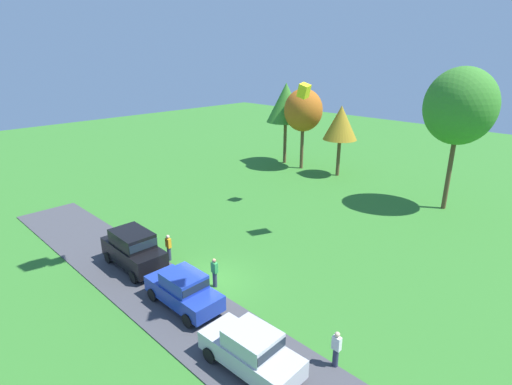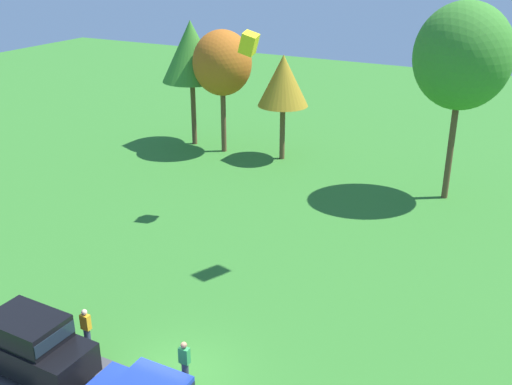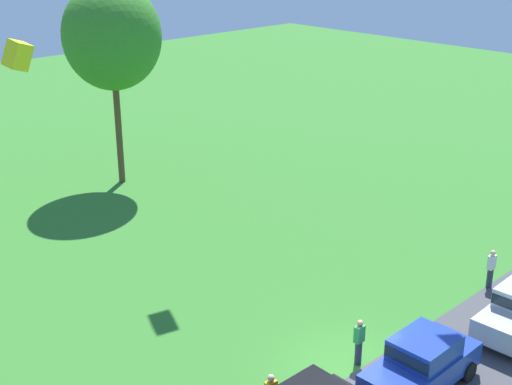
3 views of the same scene
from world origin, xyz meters
TOP-DOWN VIEW (x-y plane):
  - ground_plane at (0.00, 0.00)m, footprint 120.00×120.00m
  - car_sedan_near_entrance at (0.76, -2.26)m, footprint 4.41×1.98m
  - person_watching_sky at (0.44, -0.00)m, footprint 0.36×0.24m
  - person_on_lawn at (8.51, -0.36)m, footprint 0.36×0.24m
  - tree_lone_near at (4.83, 20.73)m, footprint 5.32×5.32m
  - kite_box_mid_center at (-4.19, 13.12)m, footprint 1.10×0.96m

SIDE VIEW (x-z plane):
  - ground_plane at x=0.00m, z-range 0.00..0.00m
  - person_watching_sky at x=0.44m, z-range 0.02..1.73m
  - person_on_lawn at x=8.51m, z-range 0.02..1.73m
  - car_sedan_near_entrance at x=0.76m, z-range 0.12..1.96m
  - tree_lone_near at x=4.83m, z-range 2.66..13.89m
  - kite_box_mid_center at x=-4.19m, z-range 8.72..10.01m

